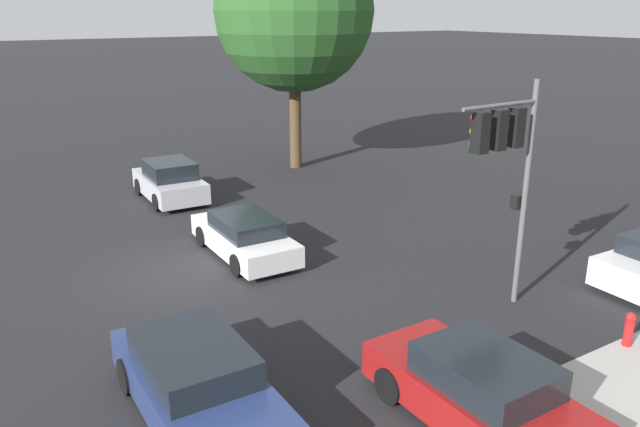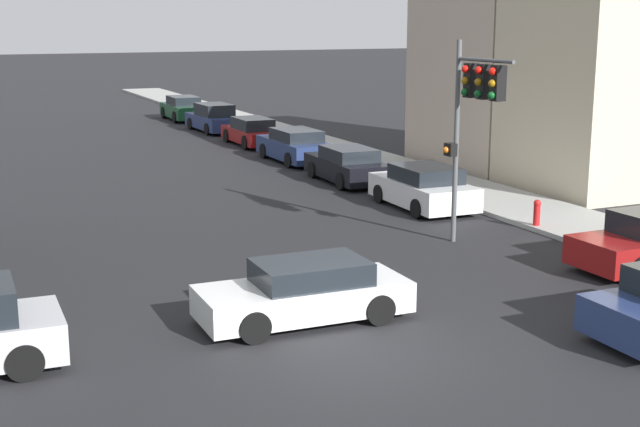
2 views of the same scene
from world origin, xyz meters
name	(u,v)px [view 1 (image 1 of 2)]	position (x,y,z in m)	size (l,w,h in m)	color
ground_plane	(179,271)	(0.00, 0.00, 0.00)	(300.00, 300.00, 0.00)	black
street_tree	(294,11)	(-8.85, 8.93, 6.99)	(7.04, 7.04, 10.53)	#4C3823
traffic_signal	(505,150)	(6.36, 5.77, 4.02)	(0.62, 2.50, 5.56)	#515456
crossing_car_0	(245,236)	(-0.08, 2.12, 0.61)	(4.37, 1.91, 1.27)	silver
crossing_car_1	(478,391)	(9.44, 2.13, 0.70)	(4.28, 1.98, 1.46)	maroon
crossing_car_2	(170,182)	(-6.86, 2.17, 0.73)	(3.99, 2.05, 1.55)	#B7B7BC
crossing_car_3	(198,384)	(6.61, -1.97, 0.70)	(4.81, 2.06, 1.44)	navy
fire_hydrant	(629,331)	(9.35, 6.74, 0.49)	(0.22, 0.22, 0.92)	red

